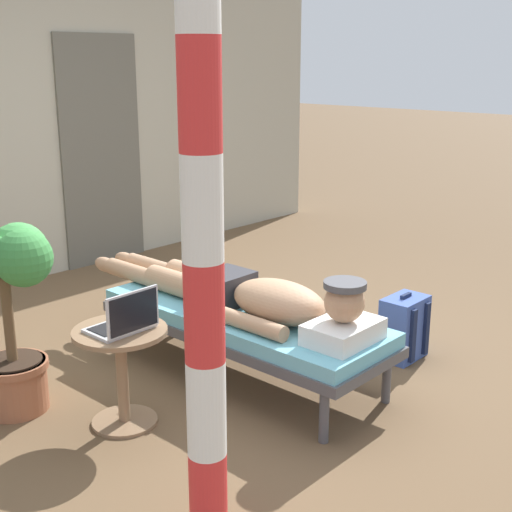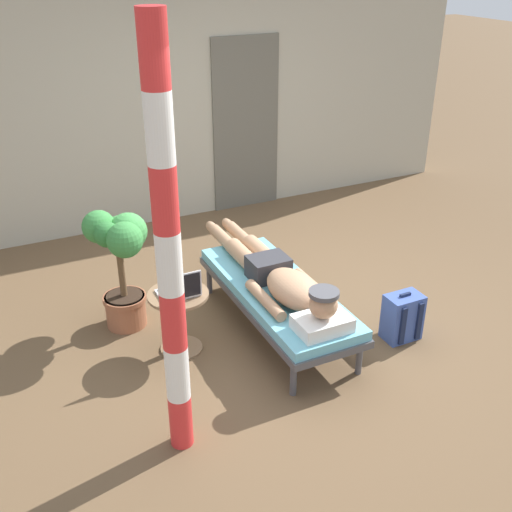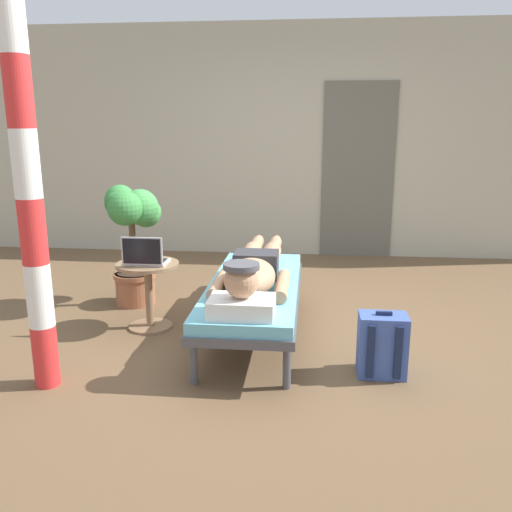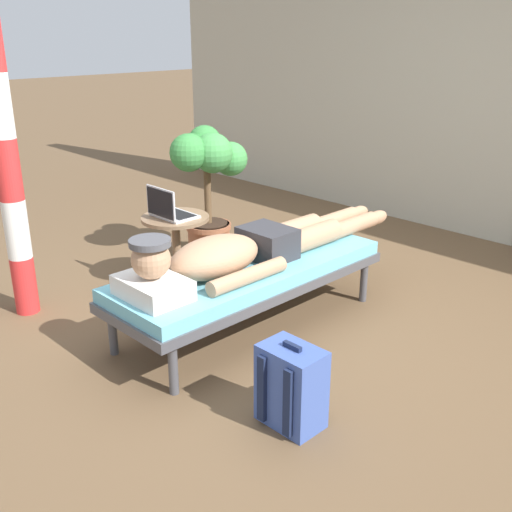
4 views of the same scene
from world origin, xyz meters
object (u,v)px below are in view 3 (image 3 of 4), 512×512
object	(u,v)px
potted_plant	(133,229)
porch_post	(26,164)
person_reclining	(253,270)
laptop	(145,257)
lounge_chair	(254,291)
backpack	(382,345)
side_table	(148,284)

from	to	relation	value
potted_plant	porch_post	world-z (taller)	porch_post
person_reclining	porch_post	xyz separation A→B (m)	(-1.17, -0.87, 0.82)
potted_plant	laptop	bearing A→B (deg)	-64.19
lounge_chair	person_reclining	distance (m)	0.18
backpack	person_reclining	bearing A→B (deg)	149.20
lounge_chair	porch_post	size ratio (longest dim) A/B	0.68
person_reclining	side_table	world-z (taller)	person_reclining
potted_plant	lounge_chair	bearing A→B (deg)	-29.11
laptop	potted_plant	xyz separation A→B (m)	(-0.29, 0.60, 0.09)
backpack	porch_post	bearing A→B (deg)	-170.21
side_table	backpack	size ratio (longest dim) A/B	1.23
lounge_chair	potted_plant	world-z (taller)	potted_plant
laptop	backpack	world-z (taller)	laptop
lounge_chair	backpack	xyz separation A→B (m)	(0.87, -0.56, -0.15)
lounge_chair	side_table	world-z (taller)	side_table
laptop	potted_plant	bearing A→B (deg)	115.81
lounge_chair	person_reclining	size ratio (longest dim) A/B	0.84
person_reclining	potted_plant	xyz separation A→B (m)	(-1.12, 0.67, 0.15)
potted_plant	porch_post	bearing A→B (deg)	-91.98
backpack	porch_post	distance (m)	2.37
porch_post	potted_plant	bearing A→B (deg)	88.02
person_reclining	backpack	size ratio (longest dim) A/B	5.12
person_reclining	porch_post	size ratio (longest dim) A/B	0.81
lounge_chair	laptop	distance (m)	0.86
side_table	laptop	size ratio (longest dim) A/B	1.69
laptop	lounge_chair	bearing A→B (deg)	-1.46
laptop	porch_post	world-z (taller)	porch_post
potted_plant	side_table	bearing A→B (deg)	-62.14
side_table	potted_plant	distance (m)	0.70
lounge_chair	side_table	xyz separation A→B (m)	(-0.83, 0.07, 0.01)
side_table	backpack	world-z (taller)	side_table
person_reclining	porch_post	world-z (taller)	porch_post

